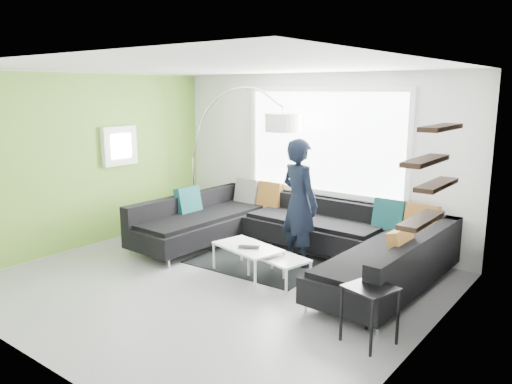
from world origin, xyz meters
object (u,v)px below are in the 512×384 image
arc_lamp (193,157)px  side_table (369,315)px  person (299,203)px  coffee_table (263,263)px  sectional_sofa (284,237)px  laptop (248,248)px

arc_lamp → side_table: bearing=-18.8°
side_table → person: (-1.85, 1.54, 0.63)m
coffee_table → arc_lamp: size_ratio=0.48×
side_table → sectional_sofa: bearing=144.9°
side_table → laptop: 2.20m
arc_lamp → side_table: size_ratio=4.28×
arc_lamp → laptop: 3.06m
arc_lamp → coffee_table: bearing=-21.0°
sectional_sofa → laptop: bearing=-93.0°
coffee_table → laptop: bearing=-129.5°
laptop → coffee_table: bearing=9.9°
sectional_sofa → arc_lamp: arc_lamp is taller
coffee_table → laptop: 0.29m
side_table → person: bearing=140.2°
arc_lamp → laptop: (2.52, -1.51, -0.87)m
sectional_sofa → laptop: size_ratio=12.57×
person → side_table: bearing=157.3°
person → laptop: 1.05m
coffee_table → person: 1.05m
sectional_sofa → arc_lamp: size_ratio=1.67×
sectional_sofa → laptop: (-0.06, -0.77, 0.02)m
side_table → person: size_ratio=0.33×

